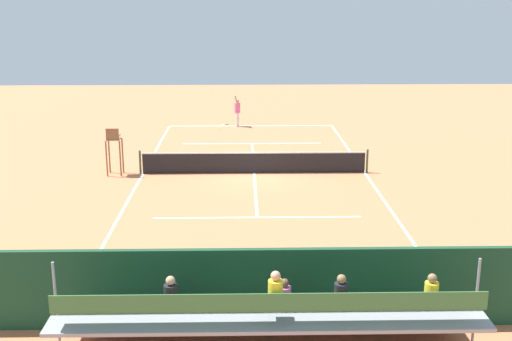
% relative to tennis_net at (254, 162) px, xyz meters
% --- Properties ---
extents(ground_plane, '(60.00, 60.00, 0.00)m').
position_rel_tennis_net_xyz_m(ground_plane, '(0.00, 0.00, -0.50)').
color(ground_plane, '#CC7047').
extents(court_line_markings, '(10.10, 22.20, 0.01)m').
position_rel_tennis_net_xyz_m(court_line_markings, '(0.00, -0.04, -0.50)').
color(court_line_markings, white).
rests_on(court_line_markings, ground).
extents(tennis_net, '(10.30, 0.10, 1.07)m').
position_rel_tennis_net_xyz_m(tennis_net, '(0.00, 0.00, 0.00)').
color(tennis_net, black).
rests_on(tennis_net, ground).
extents(backdrop_wall, '(18.00, 0.16, 2.00)m').
position_rel_tennis_net_xyz_m(backdrop_wall, '(0.00, 14.00, 0.50)').
color(backdrop_wall, '#194228').
rests_on(backdrop_wall, ground).
extents(bleacher_stand, '(9.06, 2.40, 2.48)m').
position_rel_tennis_net_xyz_m(bleacher_stand, '(-0.02, 15.34, 0.42)').
color(bleacher_stand, gray).
rests_on(bleacher_stand, ground).
extents(umpire_chair, '(0.67, 0.67, 2.14)m').
position_rel_tennis_net_xyz_m(umpire_chair, '(6.20, 0.15, 0.81)').
color(umpire_chair, brown).
rests_on(umpire_chair, ground).
extents(courtside_bench, '(1.80, 0.40, 0.93)m').
position_rel_tennis_net_xyz_m(courtside_bench, '(-2.41, 13.27, 0.06)').
color(courtside_bench, '#234C2D').
rests_on(courtside_bench, ground).
extents(equipment_bag, '(0.90, 0.36, 0.36)m').
position_rel_tennis_net_xyz_m(equipment_bag, '(-0.98, 13.40, -0.32)').
color(equipment_bag, '#334C8C').
rests_on(equipment_bag, ground).
extents(tennis_player, '(0.45, 0.56, 1.93)m').
position_rel_tennis_net_xyz_m(tennis_player, '(0.82, -10.83, 0.51)').
color(tennis_player, white).
rests_on(tennis_player, ground).
extents(tennis_racket, '(0.56, 0.44, 0.03)m').
position_rel_tennis_net_xyz_m(tennis_racket, '(1.69, -11.22, -0.49)').
color(tennis_racket, black).
rests_on(tennis_racket, ground).
extents(tennis_ball_near, '(0.07, 0.07, 0.07)m').
position_rel_tennis_net_xyz_m(tennis_ball_near, '(1.84, -9.96, -0.47)').
color(tennis_ball_near, '#CCDB33').
rests_on(tennis_ball_near, ground).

